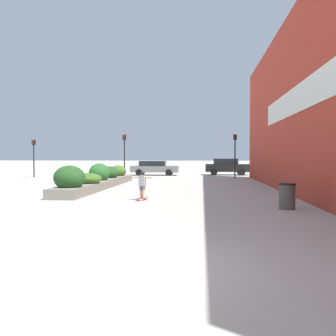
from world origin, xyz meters
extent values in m
plane|color=#ADA89E|center=(0.00, 0.00, 0.00)|extent=(300.00, 300.00, 0.00)
cube|color=#B23323|center=(6.16, 11.16, 4.39)|extent=(0.60, 32.30, 8.78)
cube|color=silver|center=(5.82, 6.37, 4.35)|extent=(0.06, 22.72, 1.20)
cube|color=slate|center=(-4.31, 15.49, 0.22)|extent=(1.36, 12.96, 0.44)
ellipsoid|color=#234C1E|center=(-4.33, 10.35, 0.87)|extent=(1.44, 1.30, 1.13)
ellipsoid|color=#3D6623|center=(-4.22, 12.89, 0.67)|extent=(1.38, 1.31, 0.61)
ellipsoid|color=#286028|center=(-4.36, 15.48, 0.87)|extent=(1.23, 1.34, 1.13)
ellipsoid|color=#234C1E|center=(-4.38, 17.94, 0.76)|extent=(1.21, 1.34, 0.85)
ellipsoid|color=#3D6623|center=(-4.40, 20.61, 0.76)|extent=(1.15, 1.26, 0.85)
cube|color=maroon|center=(-0.81, 9.33, 0.09)|extent=(0.51, 0.71, 0.01)
cylinder|color=beige|center=(-0.77, 9.59, 0.03)|extent=(0.08, 0.08, 0.06)
cylinder|color=beige|center=(-0.61, 9.51, 0.03)|extent=(0.08, 0.08, 0.06)
cylinder|color=beige|center=(-1.00, 9.16, 0.03)|extent=(0.08, 0.08, 0.06)
cylinder|color=beige|center=(-0.85, 9.08, 0.03)|extent=(0.08, 0.08, 0.06)
cylinder|color=tan|center=(-0.86, 9.36, 0.35)|extent=(0.13, 0.13, 0.51)
cylinder|color=tan|center=(-0.75, 9.30, 0.35)|extent=(0.13, 0.13, 0.51)
cube|color=#4C4C51|center=(-0.81, 9.33, 0.52)|extent=(0.23, 0.22, 0.19)
cube|color=#B2B2B7|center=(-0.81, 9.33, 0.81)|extent=(0.32, 0.27, 0.40)
cylinder|color=tan|center=(-1.10, 9.50, 0.97)|extent=(0.37, 0.24, 0.07)
cylinder|color=tan|center=(-0.51, 9.17, 0.97)|extent=(0.37, 0.24, 0.07)
sphere|color=tan|center=(-0.81, 9.33, 1.10)|extent=(0.17, 0.17, 0.17)
sphere|color=black|center=(-0.81, 9.33, 1.13)|extent=(0.19, 0.19, 0.19)
cylinder|color=#514C47|center=(4.66, 7.20, 0.43)|extent=(0.56, 0.56, 0.86)
cylinder|color=black|center=(4.66, 7.20, 0.88)|extent=(0.59, 0.59, 0.05)
cube|color=black|center=(4.17, 31.08, 0.70)|extent=(4.28, 1.76, 0.75)
cube|color=black|center=(4.00, 31.08, 1.35)|extent=(2.35, 1.55, 0.55)
cylinder|color=black|center=(5.49, 31.92, 0.33)|extent=(0.66, 0.22, 0.66)
cylinder|color=black|center=(5.49, 30.25, 0.33)|extent=(0.66, 0.22, 0.66)
cylinder|color=black|center=(2.84, 31.92, 0.33)|extent=(0.66, 0.22, 0.66)
cylinder|color=black|center=(2.84, 30.25, 0.33)|extent=(0.66, 0.22, 0.66)
cube|color=slate|center=(-2.90, 29.98, 0.61)|extent=(4.61, 1.79, 0.60)
cube|color=black|center=(-3.08, 29.98, 1.15)|extent=(2.53, 1.58, 0.48)
cylinder|color=black|center=(-1.47, 30.83, 0.31)|extent=(0.62, 0.22, 0.62)
cylinder|color=black|center=(-1.47, 29.13, 0.31)|extent=(0.62, 0.22, 0.62)
cylinder|color=black|center=(-4.33, 30.83, 0.31)|extent=(0.62, 0.22, 0.62)
cylinder|color=black|center=(-4.33, 29.13, 0.31)|extent=(0.62, 0.22, 0.62)
cylinder|color=black|center=(-4.94, 25.41, 1.63)|extent=(0.11, 0.11, 3.27)
cube|color=black|center=(-4.94, 25.41, 3.49)|extent=(0.28, 0.20, 0.45)
sphere|color=red|center=(-4.94, 25.29, 3.64)|extent=(0.15, 0.15, 0.15)
sphere|color=#2D2823|center=(-4.94, 25.29, 3.49)|extent=(0.15, 0.15, 0.15)
sphere|color=#2D2823|center=(-4.94, 25.29, 3.34)|extent=(0.15, 0.15, 0.15)
cylinder|color=black|center=(4.43, 25.52, 1.62)|extent=(0.11, 0.11, 3.23)
cube|color=black|center=(4.43, 25.52, 3.46)|extent=(0.28, 0.20, 0.45)
sphere|color=red|center=(4.43, 25.40, 3.61)|extent=(0.15, 0.15, 0.15)
sphere|color=#2D2823|center=(4.43, 25.40, 3.46)|extent=(0.15, 0.15, 0.15)
sphere|color=#2D2823|center=(4.43, 25.40, 3.31)|extent=(0.15, 0.15, 0.15)
cylinder|color=black|center=(-13.04, 25.47, 1.42)|extent=(0.11, 0.11, 2.85)
cube|color=black|center=(-13.04, 25.47, 3.07)|extent=(0.28, 0.20, 0.45)
sphere|color=red|center=(-13.04, 25.35, 3.22)|extent=(0.15, 0.15, 0.15)
sphere|color=#2D2823|center=(-13.04, 25.35, 3.07)|extent=(0.15, 0.15, 0.15)
sphere|color=#2D2823|center=(-13.04, 25.35, 2.92)|extent=(0.15, 0.15, 0.15)
camera|label=1|loc=(1.69, -6.16, 1.86)|focal=40.00mm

